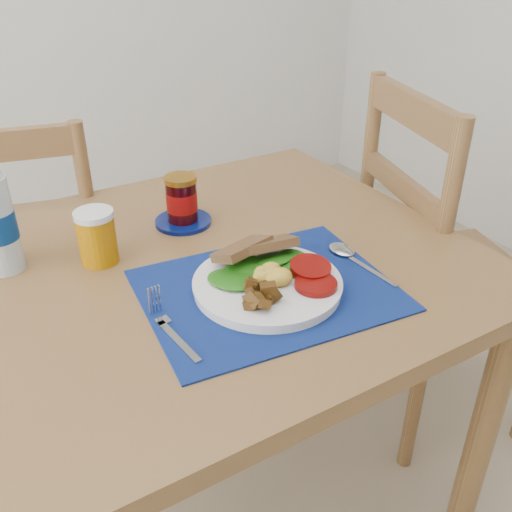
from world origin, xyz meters
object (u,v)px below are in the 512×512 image
at_px(chair_far, 25,246).
at_px(juice_glass, 97,238).
at_px(jam_on_saucer, 182,203).
at_px(breakfast_plate, 266,282).
at_px(chair_end, 438,238).

height_order(chair_far, juice_glass, chair_far).
height_order(juice_glass, jam_on_saucer, jam_on_saucer).
bearing_deg(chair_far, breakfast_plate, 125.11).
bearing_deg(chair_end, breakfast_plate, 120.24).
distance_m(chair_end, jam_on_saucer, 0.70).
height_order(chair_far, breakfast_plate, chair_far).
bearing_deg(chair_end, chair_far, 74.32).
relative_size(juice_glass, jam_on_saucer, 0.82).
height_order(chair_far, jam_on_saucer, chair_far).
bearing_deg(breakfast_plate, juice_glass, 124.24).
bearing_deg(chair_far, jam_on_saucer, 138.10).
relative_size(chair_end, juice_glass, 11.83).
bearing_deg(chair_far, juice_glass, 112.55).
height_order(chair_far, chair_end, chair_end).
distance_m(breakfast_plate, juice_glass, 0.35).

